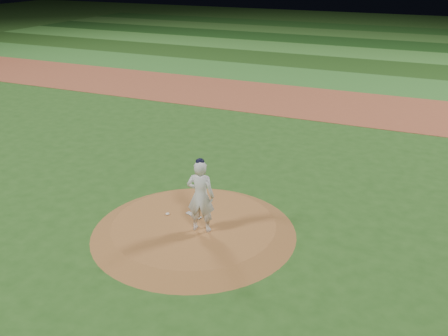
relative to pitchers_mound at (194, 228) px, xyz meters
The scene contains 12 objects.
ground 0.12m from the pitchers_mound, ahead, with size 120.00×120.00×0.00m, color #25511A.
infield_dirt_band 14.00m from the pitchers_mound, 90.00° to the left, with size 70.00×6.00×0.02m, color brown.
outfield_stripe_0 19.50m from the pitchers_mound, 90.00° to the left, with size 70.00×5.00×0.02m, color #307129.
outfield_stripe_1 24.50m from the pitchers_mound, 90.00° to the left, with size 70.00×5.00×0.02m, color #1D4315.
outfield_stripe_2 29.50m from the pitchers_mound, 90.00° to the left, with size 70.00×5.00×0.02m, color #397C2D.
outfield_stripe_3 34.50m from the pitchers_mound, 90.00° to the left, with size 70.00×5.00×0.02m, color #174014.
outfield_stripe_4 39.50m from the pitchers_mound, 90.00° to the left, with size 70.00×5.00×0.02m, color #326725.
outfield_stripe_5 44.50m from the pitchers_mound, 90.00° to the left, with size 70.00×5.00×0.02m, color #1B4917.
pitchers_mound is the anchor object (origin of this frame).
pitching_rubber 0.47m from the pitchers_mound, 116.93° to the left, with size 0.53×0.13×0.03m, color beige.
rosin_bag 0.92m from the pitchers_mound, behind, with size 0.11×0.11×0.06m, color silver.
pitcher_on_mound 1.18m from the pitchers_mound, 32.60° to the right, with size 0.79×0.59×2.02m.
Camera 1 is at (5.49, -10.40, 6.86)m, focal length 40.00 mm.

